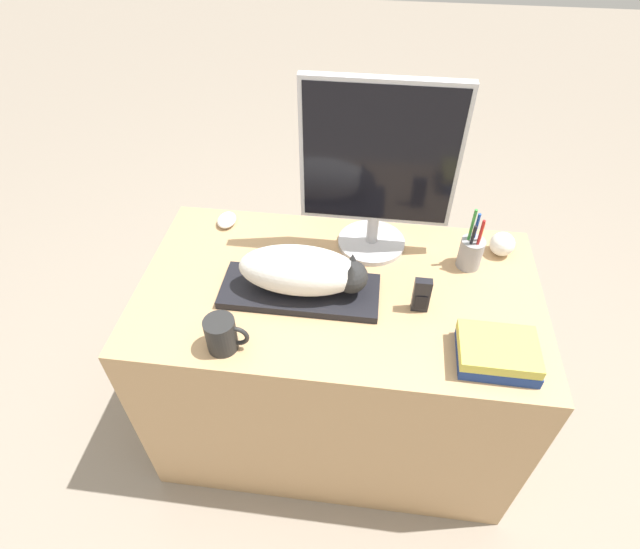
{
  "coord_description": "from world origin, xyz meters",
  "views": [
    {
      "loc": [
        0.07,
        -0.7,
        1.79
      ],
      "look_at": [
        -0.06,
        0.32,
        0.8
      ],
      "focal_mm": 28.0,
      "sensor_mm": 36.0,
      "label": 1
    }
  ],
  "objects": [
    {
      "name": "ground_plane",
      "position": [
        0.0,
        0.0,
        0.0
      ],
      "size": [
        12.0,
        12.0,
        0.0
      ],
      "primitive_type": "plane",
      "color": "gray"
    },
    {
      "name": "desk",
      "position": [
        0.0,
        0.33,
        0.37
      ],
      "size": [
        1.19,
        0.66,
        0.74
      ],
      "color": "tan",
      "rests_on": "ground_plane"
    },
    {
      "name": "keyboard",
      "position": [
        -0.11,
        0.29,
        0.75
      ],
      "size": [
        0.46,
        0.18,
        0.02
      ],
      "color": "black",
      "rests_on": "desk"
    },
    {
      "name": "cat",
      "position": [
        -0.09,
        0.29,
        0.84
      ],
      "size": [
        0.36,
        0.14,
        0.14
      ],
      "color": "white",
      "rests_on": "keyboard"
    },
    {
      "name": "monitor",
      "position": [
        0.08,
        0.54,
        1.04
      ],
      "size": [
        0.45,
        0.21,
        0.54
      ],
      "color": "#B7B7BC",
      "rests_on": "desk"
    },
    {
      "name": "computer_mouse",
      "position": [
        -0.41,
        0.59,
        0.76
      ],
      "size": [
        0.06,
        0.09,
        0.03
      ],
      "color": "silver",
      "rests_on": "desk"
    },
    {
      "name": "coffee_mug",
      "position": [
        -0.28,
        0.08,
        0.79
      ],
      "size": [
        0.12,
        0.08,
        0.1
      ],
      "color": "black",
      "rests_on": "desk"
    },
    {
      "name": "pen_cup",
      "position": [
        0.38,
        0.48,
        0.8
      ],
      "size": [
        0.07,
        0.07,
        0.21
      ],
      "color": "#939399",
      "rests_on": "desk"
    },
    {
      "name": "baseball",
      "position": [
        0.49,
        0.55,
        0.78
      ],
      "size": [
        0.08,
        0.08,
        0.08
      ],
      "color": "silver",
      "rests_on": "desk"
    },
    {
      "name": "phone",
      "position": [
        0.23,
        0.28,
        0.8
      ],
      "size": [
        0.05,
        0.03,
        0.11
      ],
      "color": "black",
      "rests_on": "desk"
    },
    {
      "name": "book_stack",
      "position": [
        0.42,
        0.12,
        0.77
      ],
      "size": [
        0.2,
        0.16,
        0.06
      ],
      "color": "navy",
      "rests_on": "desk"
    }
  ]
}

